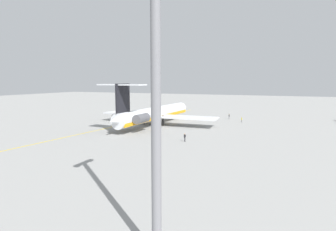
{
  "coord_description": "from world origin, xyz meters",
  "views": [
    {
      "loc": [
        70.9,
        45.43,
        12.8
      ],
      "look_at": [
        -0.56,
        15.27,
        2.84
      ],
      "focal_mm": 29.15,
      "sensor_mm": 36.0,
      "label": 1
    }
  ],
  "objects_px": {
    "ground_crew_near_tail": "(229,116)",
    "ground_crew_near_nose": "(242,119)",
    "ground_crew_starboard": "(121,112)",
    "light_mast": "(156,55)",
    "safety_cone_nose": "(139,112)",
    "ground_crew_portside": "(185,136)",
    "main_jetliner": "(153,114)"
  },
  "relations": [
    {
      "from": "ground_crew_near_nose",
      "to": "ground_crew_portside",
      "type": "distance_m",
      "value": 32.93
    },
    {
      "from": "ground_crew_starboard",
      "to": "safety_cone_nose",
      "type": "distance_m",
      "value": 9.95
    },
    {
      "from": "main_jetliner",
      "to": "safety_cone_nose",
      "type": "xyz_separation_m",
      "value": [
        -25.22,
        -18.83,
        -3.02
      ]
    },
    {
      "from": "main_jetliner",
      "to": "ground_crew_near_tail",
      "type": "height_order",
      "value": "main_jetliner"
    },
    {
      "from": "ground_crew_near_tail",
      "to": "light_mast",
      "type": "xyz_separation_m",
      "value": [
        74.46,
        8.4,
        13.32
      ]
    },
    {
      "from": "main_jetliner",
      "to": "ground_crew_starboard",
      "type": "bearing_deg",
      "value": 57.29
    },
    {
      "from": "main_jetliner",
      "to": "ground_crew_starboard",
      "type": "xyz_separation_m",
      "value": [
        -15.54,
        -20.98,
        -2.25
      ]
    },
    {
      "from": "ground_crew_near_tail",
      "to": "ground_crew_portside",
      "type": "height_order",
      "value": "ground_crew_near_tail"
    },
    {
      "from": "ground_crew_near_tail",
      "to": "ground_crew_portside",
      "type": "bearing_deg",
      "value": -100.13
    },
    {
      "from": "ground_crew_portside",
      "to": "light_mast",
      "type": "relative_size",
      "value": 0.07
    },
    {
      "from": "ground_crew_near_tail",
      "to": "ground_crew_near_nose",
      "type": "bearing_deg",
      "value": -55.2
    },
    {
      "from": "ground_crew_near_nose",
      "to": "ground_crew_near_tail",
      "type": "bearing_deg",
      "value": -63.8
    },
    {
      "from": "light_mast",
      "to": "safety_cone_nose",
      "type": "bearing_deg",
      "value": -150.21
    },
    {
      "from": "ground_crew_near_nose",
      "to": "light_mast",
      "type": "relative_size",
      "value": 0.06
    },
    {
      "from": "ground_crew_near_nose",
      "to": "ground_crew_starboard",
      "type": "distance_m",
      "value": 43.86
    },
    {
      "from": "ground_crew_near_nose",
      "to": "light_mast",
      "type": "height_order",
      "value": "light_mast"
    },
    {
      "from": "safety_cone_nose",
      "to": "light_mast",
      "type": "bearing_deg",
      "value": 29.79
    },
    {
      "from": "ground_crew_near_nose",
      "to": "ground_crew_portside",
      "type": "bearing_deg",
      "value": 62.16
    },
    {
      "from": "main_jetliner",
      "to": "ground_crew_portside",
      "type": "height_order",
      "value": "main_jetliner"
    },
    {
      "from": "ground_crew_starboard",
      "to": "light_mast",
      "type": "relative_size",
      "value": 0.06
    },
    {
      "from": "safety_cone_nose",
      "to": "light_mast",
      "type": "height_order",
      "value": "light_mast"
    },
    {
      "from": "ground_crew_starboard",
      "to": "light_mast",
      "type": "bearing_deg",
      "value": -34.71
    },
    {
      "from": "ground_crew_portside",
      "to": "main_jetliner",
      "type": "bearing_deg",
      "value": -134.37
    },
    {
      "from": "ground_crew_starboard",
      "to": "safety_cone_nose",
      "type": "height_order",
      "value": "ground_crew_starboard"
    },
    {
      "from": "main_jetliner",
      "to": "ground_crew_starboard",
      "type": "distance_m",
      "value": 26.21
    },
    {
      "from": "ground_crew_near_tail",
      "to": "main_jetliner",
      "type": "bearing_deg",
      "value": -137.57
    },
    {
      "from": "main_jetliner",
      "to": "ground_crew_near_tail",
      "type": "distance_m",
      "value": 27.47
    },
    {
      "from": "ground_crew_portside",
      "to": "safety_cone_nose",
      "type": "distance_m",
      "value": 54.51
    },
    {
      "from": "ground_crew_near_tail",
      "to": "light_mast",
      "type": "height_order",
      "value": "light_mast"
    },
    {
      "from": "ground_crew_near_nose",
      "to": "ground_crew_portside",
      "type": "height_order",
      "value": "ground_crew_portside"
    },
    {
      "from": "ground_crew_starboard",
      "to": "main_jetliner",
      "type": "bearing_deg",
      "value": -15.58
    },
    {
      "from": "ground_crew_portside",
      "to": "ground_crew_starboard",
      "type": "xyz_separation_m",
      "value": [
        -32.57,
        -36.58,
        -0.09
      ]
    }
  ]
}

